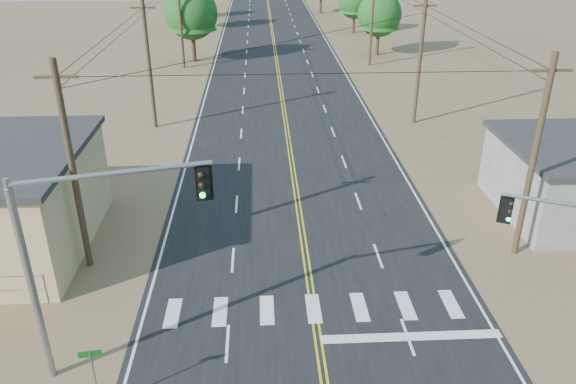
{
  "coord_description": "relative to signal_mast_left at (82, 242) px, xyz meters",
  "views": [
    {
      "loc": [
        -2.11,
        -11.35,
        15.09
      ],
      "look_at": [
        -0.87,
        12.34,
        3.5
      ],
      "focal_mm": 35.0,
      "sensor_mm": 36.0,
      "label": 1
    }
  ],
  "objects": [
    {
      "name": "signal_mast_left",
      "position": [
        0.0,
        0.0,
        0.0
      ],
      "size": [
        6.32,
        1.71,
        7.94
      ],
      "rotation": [
        0.0,
        0.0,
        0.23
      ],
      "color": "gray",
      "rests_on": "ground"
    },
    {
      "name": "utility_pole_left_far",
      "position": [
        -2.36,
        46.93,
        -0.24
      ],
      "size": [
        1.8,
        0.3,
        10.0
      ],
      "color": "#4C3826",
      "rests_on": "ground"
    },
    {
      "name": "utility_pole_left_near",
      "position": [
        -2.36,
        6.93,
        -0.24
      ],
      "size": [
        1.8,
        0.3,
        10.0
      ],
      "color": "#4C3826",
      "rests_on": "ground"
    },
    {
      "name": "utility_pole_right_far",
      "position": [
        18.64,
        46.93,
        -0.24
      ],
      "size": [
        1.8,
        0.3,
        10.0
      ],
      "color": "#4C3826",
      "rests_on": "ground"
    },
    {
      "name": "utility_pole_right_near",
      "position": [
        18.64,
        6.93,
        -0.24
      ],
      "size": [
        1.8,
        0.3,
        10.0
      ],
      "color": "#4C3826",
      "rests_on": "ground"
    },
    {
      "name": "street_sign",
      "position": [
        0.34,
        -2.07,
        -3.68
      ],
      "size": [
        0.74,
        0.14,
        2.5
      ],
      "rotation": [
        0.0,
        0.0,
        0.16
      ],
      "color": "gray",
      "rests_on": "ground"
    },
    {
      "name": "tree_right_near",
      "position": [
        20.55,
        52.26,
        -0.03
      ],
      "size": [
        5.23,
        5.23,
        8.72
      ],
      "color": "#3F2D1E",
      "rests_on": "ground"
    },
    {
      "name": "tree_left_near",
      "position": [
        -1.48,
        49.96,
        0.72
      ],
      "size": [
        5.97,
        5.97,
        9.95
      ],
      "color": "#3F2D1E",
      "rests_on": "ground"
    },
    {
      "name": "utility_pole_left_mid",
      "position": [
        -2.36,
        26.93,
        -0.24
      ],
      "size": [
        1.8,
        0.3,
        10.0
      ],
      "color": "#4C3826",
      "rests_on": "ground"
    },
    {
      "name": "road",
      "position": [
        8.14,
        24.93,
        -5.35
      ],
      "size": [
        15.0,
        200.0,
        0.02
      ],
      "primitive_type": "cube",
      "color": "black",
      "rests_on": "ground"
    },
    {
      "name": "utility_pole_right_mid",
      "position": [
        18.64,
        26.93,
        -0.24
      ],
      "size": [
        1.8,
        0.3,
        10.0
      ],
      "color": "#4C3826",
      "rests_on": "ground"
    }
  ]
}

